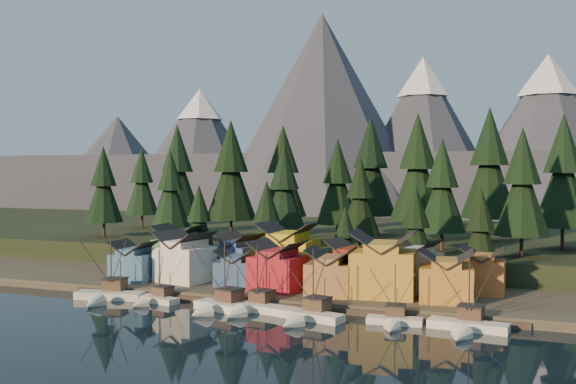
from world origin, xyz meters
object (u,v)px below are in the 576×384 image
at_px(boat_2, 218,296).
at_px(boat_5, 394,313).
at_px(boat_0, 106,288).
at_px(boat_3, 250,299).
at_px(house_back_1, 239,254).
at_px(boat_4, 307,307).
at_px(boat_6, 466,317).
at_px(house_back_0, 179,248).
at_px(house_front_1, 185,255).
at_px(boat_1, 153,292).
at_px(house_front_0, 134,260).

bearing_deg(boat_2, boat_5, 17.65).
xyz_separation_m(boat_0, boat_2, (22.45, -0.78, 0.21)).
relative_size(boat_0, boat_3, 1.12).
bearing_deg(house_back_1, boat_4, -32.64).
distance_m(boat_4, boat_6, 23.50).
relative_size(boat_4, house_back_0, 1.21).
bearing_deg(boat_6, boat_5, -174.70).
bearing_deg(house_front_1, house_back_1, 60.25).
relative_size(boat_1, house_front_1, 0.93).
height_order(boat_5, house_front_0, house_front_0).
bearing_deg(house_front_0, boat_2, -29.04).
distance_m(boat_6, house_front_0, 65.19).
height_order(boat_0, boat_5, boat_0).
height_order(boat_2, house_back_1, boat_2).
bearing_deg(house_front_0, house_front_1, 12.64).
bearing_deg(boat_4, house_back_0, 159.21).
xyz_separation_m(boat_2, house_back_0, (-21.60, 24.49, 4.25)).
xyz_separation_m(boat_3, boat_6, (33.94, -0.51, 0.01)).
distance_m(boat_1, boat_5, 42.11).
bearing_deg(house_back_0, boat_5, -29.65).
bearing_deg(boat_5, boat_6, -5.49).
bearing_deg(house_back_0, house_front_0, -110.20).
distance_m(house_front_1, house_back_0, 11.27).
bearing_deg(boat_6, house_back_0, 164.38).
xyz_separation_m(boat_1, house_back_1, (5.90, 22.29, 4.15)).
bearing_deg(boat_6, boat_2, -173.07).
relative_size(boat_1, boat_6, 0.79).
relative_size(boat_2, boat_4, 1.05).
bearing_deg(house_front_0, boat_0, -80.47).
bearing_deg(house_front_0, boat_5, -14.19).
xyz_separation_m(house_front_0, house_back_1, (17.39, 11.18, 0.55)).
bearing_deg(house_back_1, house_back_0, -167.23).
bearing_deg(boat_4, boat_0, -169.17).
height_order(house_front_0, house_front_1, house_front_1).
xyz_separation_m(boat_0, boat_5, (51.20, 0.21, -0.39)).
distance_m(boat_0, boat_1, 9.15).
bearing_deg(boat_6, boat_4, -169.54).
distance_m(boat_2, boat_5, 28.77).
xyz_separation_m(house_front_1, house_back_0, (-6.63, 9.11, 0.17)).
distance_m(boat_2, house_front_0, 28.14).
relative_size(boat_4, house_front_1, 1.11).
relative_size(boat_3, house_back_0, 1.22).
bearing_deg(boat_0, boat_3, -10.15).
xyz_separation_m(boat_5, boat_6, (10.41, -0.05, 0.25)).
height_order(boat_5, house_front_1, house_front_1).
bearing_deg(boat_1, boat_0, -161.35).
distance_m(boat_6, house_back_0, 65.33).
height_order(boat_1, boat_4, boat_4).
bearing_deg(house_back_0, house_back_1, -6.48).
height_order(boat_0, house_front_0, boat_0).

